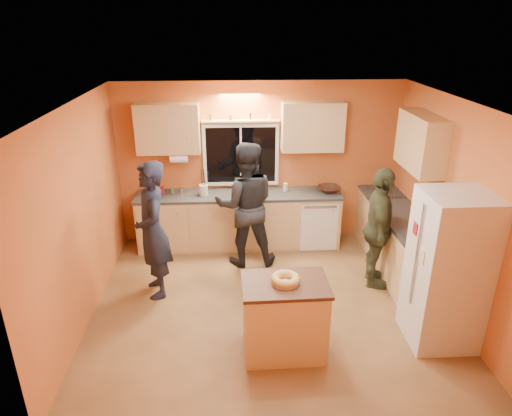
{
  "coord_description": "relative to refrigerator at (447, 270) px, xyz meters",
  "views": [
    {
      "loc": [
        -0.47,
        -5.03,
        3.47
      ],
      "look_at": [
        -0.15,
        0.4,
        1.19
      ],
      "focal_mm": 32.0,
      "sensor_mm": 36.0,
      "label": 1
    }
  ],
  "objects": [
    {
      "name": "back_counter",
      "position": [
        -1.88,
        2.5,
        -0.45
      ],
      "size": [
        4.23,
        0.62,
        0.9
      ],
      "color": "#D7B371",
      "rests_on": "ground"
    },
    {
      "name": "person_right",
      "position": [
        -0.39,
        1.21,
        -0.05
      ],
      "size": [
        0.63,
        1.06,
        1.7
      ],
      "primitive_type": "imported",
      "rotation": [
        0.0,
        0.0,
        1.34
      ],
      "color": "#2F3421",
      "rests_on": "ground"
    },
    {
      "name": "utensil_crock",
      "position": [
        -2.79,
        2.47,
        0.09
      ],
      "size": [
        0.14,
        0.14,
        0.17
      ],
      "primitive_type": "cylinder",
      "color": "beige",
      "rests_on": "back_counter"
    },
    {
      "name": "ground",
      "position": [
        -1.89,
        0.8,
        -0.9
      ],
      "size": [
        4.5,
        4.5,
        0.0
      ],
      "primitive_type": "plane",
      "color": "brown",
      "rests_on": "ground"
    },
    {
      "name": "island",
      "position": [
        -1.81,
        -0.13,
        -0.45
      ],
      "size": [
        0.93,
        0.64,
        0.89
      ],
      "rotation": [
        0.0,
        0.0,
        0.02
      ],
      "color": "#D7B371",
      "rests_on": "ground"
    },
    {
      "name": "room_shell",
      "position": [
        -1.77,
        1.21,
        0.72
      ],
      "size": [
        4.54,
        4.04,
        2.61
      ],
      "color": "#CE6635",
      "rests_on": "ground"
    },
    {
      "name": "potted_plant",
      "position": [
        0.08,
        0.97,
        0.13
      ],
      "size": [
        0.31,
        0.29,
        0.27
      ],
      "primitive_type": "imported",
      "rotation": [
        0.0,
        0.0,
        -0.44
      ],
      "color": "gray",
      "rests_on": "right_counter"
    },
    {
      "name": "person_center",
      "position": [
        -2.15,
        1.94,
        0.04
      ],
      "size": [
        0.92,
        0.73,
        1.87
      ],
      "primitive_type": "imported",
      "rotation": [
        0.0,
        0.0,
        3.16
      ],
      "color": "black",
      "rests_on": "ground"
    },
    {
      "name": "mixing_bowl",
      "position": [
        -0.79,
        2.52,
        0.04
      ],
      "size": [
        0.39,
        0.39,
        0.09
      ],
      "primitive_type": "imported",
      "rotation": [
        0.0,
        0.0,
        0.13
      ],
      "color": "black",
      "rests_on": "back_counter"
    },
    {
      "name": "bundt_pastry",
      "position": [
        -1.81,
        -0.13,
        0.03
      ],
      "size": [
        0.31,
        0.31,
        0.09
      ],
      "primitive_type": "torus",
      "color": "tan",
      "rests_on": "island"
    },
    {
      "name": "refrigerator",
      "position": [
        0.0,
        0.0,
        0.0
      ],
      "size": [
        0.72,
        0.7,
        1.8
      ],
      "primitive_type": "cube",
      "color": "silver",
      "rests_on": "ground"
    },
    {
      "name": "person_left",
      "position": [
        -3.38,
        1.16,
        0.02
      ],
      "size": [
        0.62,
        0.77,
        1.85
      ],
      "primitive_type": "imported",
      "rotation": [
        0.0,
        0.0,
        -1.28
      ],
      "color": "black",
      "rests_on": "ground"
    },
    {
      "name": "right_counter",
      "position": [
        0.06,
        1.3,
        -0.45
      ],
      "size": [
        0.62,
        1.84,
        0.9
      ],
      "color": "#D7B371",
      "rests_on": "ground"
    },
    {
      "name": "red_box",
      "position": [
        0.12,
        1.06,
        0.04
      ],
      "size": [
        0.17,
        0.13,
        0.07
      ],
      "primitive_type": "cube",
      "rotation": [
        0.0,
        0.0,
        0.07
      ],
      "color": "maroon",
      "rests_on": "right_counter"
    }
  ]
}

